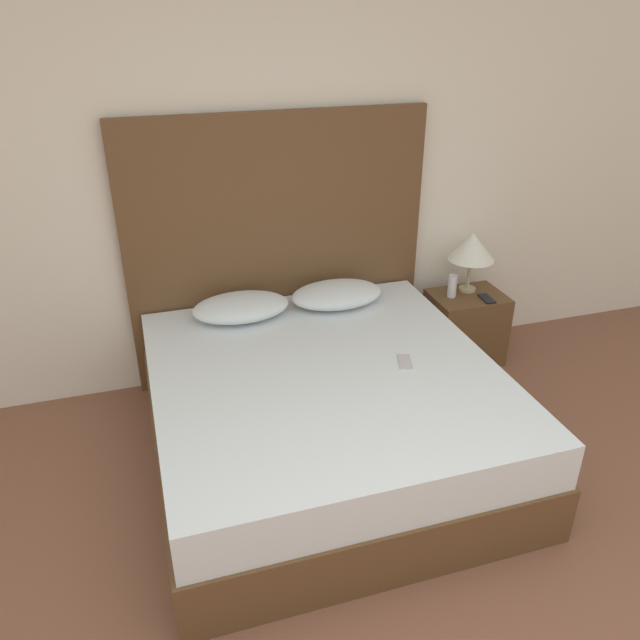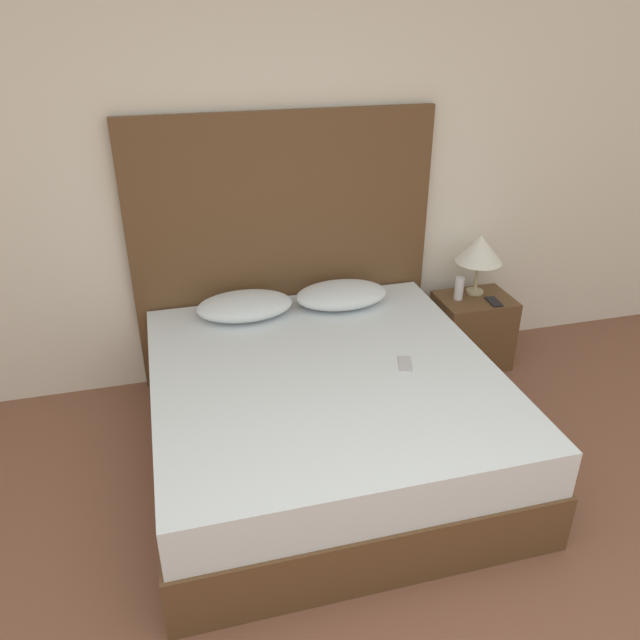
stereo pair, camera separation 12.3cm
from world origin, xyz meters
TOP-DOWN VIEW (x-y plane):
  - wall_back at (0.00, 2.78)m, footprint 10.00×0.06m
  - bed at (0.05, 1.70)m, footprint 1.86×1.95m
  - headboard at (0.05, 2.70)m, footprint 1.95×0.05m
  - pillow_left at (-0.26, 2.44)m, footprint 0.60×0.38m
  - pillow_right at (0.36, 2.44)m, footprint 0.60×0.38m
  - phone_on_bed at (0.48, 1.64)m, footprint 0.11×0.16m
  - nightstand at (1.32, 2.42)m, footprint 0.50×0.38m
  - table_lamp at (1.35, 2.50)m, footprint 0.32×0.32m
  - phone_on_nightstand at (1.41, 2.33)m, footprint 0.08×0.15m
  - toiletry_bottle at (1.20, 2.44)m, footprint 0.06×0.06m

SIDE VIEW (x-z plane):
  - nightstand at x=1.32m, z-range 0.00..0.51m
  - bed at x=0.05m, z-range 0.00..0.57m
  - phone_on_nightstand at x=1.41m, z-range 0.51..0.52m
  - phone_on_bed at x=0.48m, z-range 0.57..0.58m
  - toiletry_bottle at x=1.20m, z-range 0.51..0.67m
  - pillow_left at x=-0.26m, z-range 0.57..0.71m
  - pillow_right at x=0.36m, z-range 0.57..0.71m
  - table_lamp at x=1.35m, z-range 0.62..1.05m
  - headboard at x=0.05m, z-range 0.00..1.76m
  - wall_back at x=0.00m, z-range 0.00..2.70m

